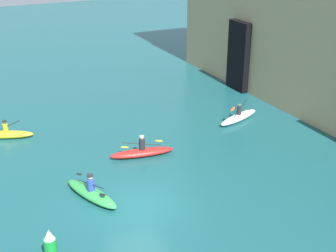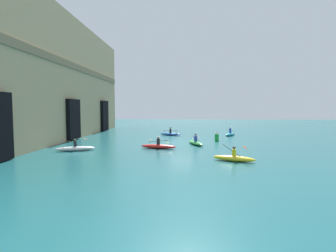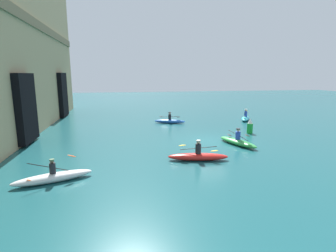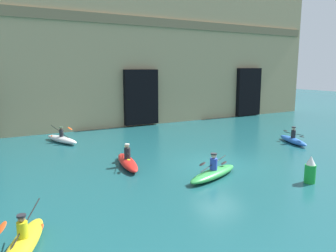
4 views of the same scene
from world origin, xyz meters
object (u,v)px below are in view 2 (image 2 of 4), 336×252
Objects in this scene: kayak_yellow at (234,158)px; kayak_blue at (170,134)px; kayak_white at (75,148)px; marker_buoy at (217,136)px; kayak_green at (196,143)px; kayak_cyan at (230,134)px; kayak_red at (158,146)px.

kayak_yellow is 0.98× the size of kayak_blue.
kayak_white is 16.30m from kayak_blue.
kayak_blue is at bearing -139.63° from kayak_white.
kayak_green is at bearing 141.36° from marker_buoy.
kayak_cyan is 0.85× the size of kayak_red.
kayak_green is at bearing -133.12° from kayak_red.
kayak_yellow is at bearing 144.99° from kayak_white.
marker_buoy is (12.03, -0.28, 0.34)m from kayak_yellow.
kayak_blue is (14.03, -8.30, 0.01)m from kayak_white.
kayak_green is 4.38m from marker_buoy.
kayak_white is (-14.24, 16.93, -0.02)m from kayak_cyan.
kayak_cyan is at bearing -158.95° from kayak_white.
kayak_yellow is 12.04m from marker_buoy.
kayak_red is at bearing 133.53° from marker_buoy.
kayak_red is at bearing -72.96° from kayak_blue.
kayak_yellow is at bearing -52.59° from kayak_blue.
kayak_cyan is (18.23, -3.02, 0.01)m from kayak_yellow.
kayak_green is 2.83× the size of marker_buoy.
kayak_blue is at bearing 44.58° from marker_buoy.
kayak_white is 1.00× the size of kayak_red.
kayak_cyan is 22.12m from kayak_white.
marker_buoy reaches higher than kayak_green.
kayak_yellow is 8.55m from kayak_red.
marker_buoy is (-5.99, -5.90, 0.34)m from kayak_blue.
kayak_yellow reaches higher than kayak_green.
kayak_cyan is 2.45× the size of marker_buoy.
kayak_green is at bearing -177.02° from kayak_white.
kayak_cyan is 0.86× the size of kayak_white.
kayak_red is 4.75m from kayak_green.
kayak_red is 9.04m from marker_buoy.
kayak_cyan is at bearing -116.24° from kayak_red.
kayak_yellow is at bearing 147.72° from kayak_red.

